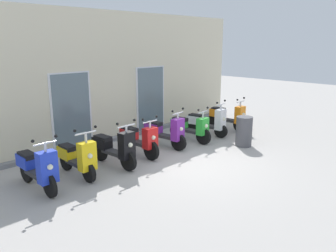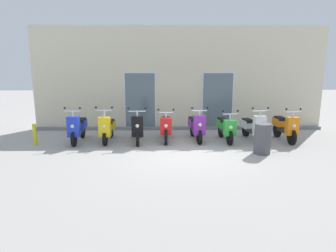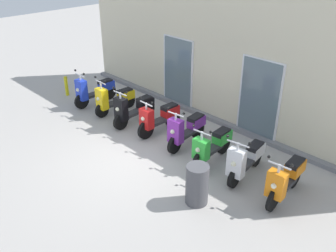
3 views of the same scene
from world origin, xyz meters
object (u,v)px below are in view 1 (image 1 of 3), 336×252
scooter_yellow (77,157)px  scooter_red (139,139)px  scooter_black (114,147)px  trash_bin (244,131)px  scooter_purple (165,132)px  scooter_white (208,122)px  scooter_orange (228,116)px  scooter_green (190,127)px  scooter_blue (37,168)px

scooter_yellow → scooter_red: (2.01, 0.10, 0.01)m
scooter_black → trash_bin: 4.09m
scooter_purple → scooter_white: (1.98, -0.07, -0.02)m
scooter_black → scooter_red: size_ratio=1.03×
scooter_orange → scooter_yellow: bearing=179.6°
scooter_black → scooter_orange: (5.08, 0.03, 0.02)m
scooter_yellow → scooter_green: bearing=-0.0°
scooter_orange → scooter_white: bearing=175.8°
trash_bin → scooter_orange: bearing=49.3°
trash_bin → scooter_green: bearing=118.7°
scooter_black → scooter_white: scooter_black is taller
scooter_orange → trash_bin: (-1.25, -1.45, -0.05)m
scooter_blue → scooter_red: (3.01, 0.17, -0.03)m
scooter_yellow → scooter_green: 4.06m
scooter_red → scooter_green: (2.06, -0.10, -0.01)m
scooter_yellow → trash_bin: scooter_yellow is taller
scooter_red → scooter_purple: size_ratio=1.01×
scooter_black → trash_bin: (3.84, -1.42, -0.04)m
scooter_yellow → scooter_black: scooter_yellow is taller
scooter_blue → scooter_yellow: 1.01m
scooter_blue → scooter_purple: scooter_blue is taller
scooter_green → scooter_white: scooter_white is taller
scooter_green → scooter_white: (0.97, 0.04, 0.00)m
scooter_blue → scooter_red: scooter_blue is taller
scooter_yellow → trash_bin: (4.88, -1.49, -0.01)m
scooter_blue → scooter_purple: (4.06, 0.18, -0.02)m
scooter_yellow → scooter_orange: (6.13, -0.04, 0.04)m
scooter_blue → scooter_black: size_ratio=1.00×
scooter_white → scooter_orange: scooter_white is taller
scooter_yellow → scooter_black: 1.04m
scooter_blue → scooter_purple: size_ratio=1.04×
scooter_yellow → scooter_green: size_ratio=0.97×
scooter_black → scooter_orange: scooter_black is taller
scooter_green → scooter_blue: bearing=-179.2°
scooter_red → scooter_black: bearing=-170.6°
scooter_blue → scooter_black: scooter_blue is taller
scooter_blue → scooter_green: scooter_blue is taller
scooter_red → scooter_white: bearing=-1.0°
scooter_yellow → scooter_purple: bearing=2.0°
scooter_red → scooter_orange: size_ratio=1.00×
scooter_blue → scooter_yellow: (1.00, 0.07, -0.04)m
scooter_white → scooter_purple: bearing=178.1°
scooter_yellow → scooter_orange: scooter_yellow is taller
scooter_white → scooter_red: bearing=179.0°
scooter_yellow → scooter_white: (5.04, 0.04, -0.00)m
scooter_yellow → trash_bin: 5.10m
scooter_blue → scooter_orange: (7.13, 0.04, -0.00)m
scooter_blue → scooter_orange: bearing=0.3°
scooter_orange → trash_bin: 1.91m
scooter_blue → scooter_white: 6.04m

